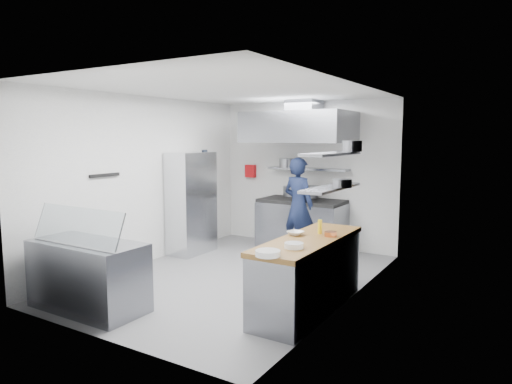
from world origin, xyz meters
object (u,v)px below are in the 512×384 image
Objects in this scene: chef at (299,206)px; wire_rack at (191,203)px; gas_range at (302,226)px; display_case at (88,276)px.

wire_rack is (-1.73, -0.91, 0.04)m from chef.
wire_rack is at bearing -142.36° from gas_range.
chef is at bearing -73.87° from gas_range.
wire_rack is 2.97m from display_case.
chef is at bearing 27.65° from wire_rack.
gas_range is 2.11m from wire_rack.
wire_rack reaches higher than chef.
wire_rack is (-1.63, -1.26, 0.48)m from gas_range.
gas_range is 0.57m from chef.
wire_rack is 1.23× the size of display_case.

